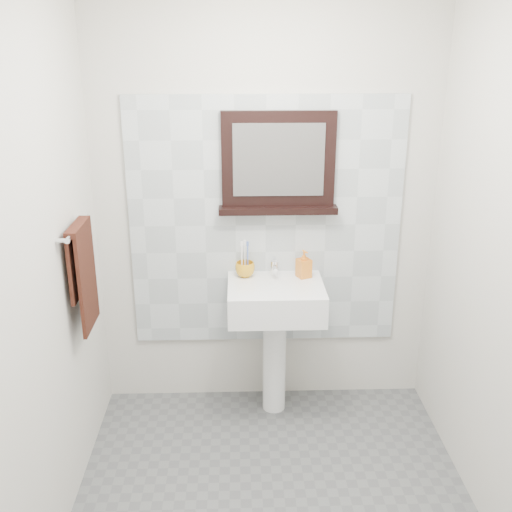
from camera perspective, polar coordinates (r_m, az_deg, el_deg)
The scene contains 11 objects.
back_wall at distance 3.52m, azimuth 0.92°, elevation 4.60°, with size 2.00×0.01×2.50m, color beige.
front_wall at distance 1.53m, azimuth 5.10°, elevation -17.92°, with size 2.00×0.01×2.50m, color beige.
left_wall at distance 2.61m, azimuth -20.32°, elevation -2.29°, with size 0.01×2.20×2.50m, color beige.
splashback at distance 3.54m, azimuth 0.92°, elevation 2.99°, with size 1.60×0.02×1.50m, color #B4BEC3.
pedestal_sink at distance 3.51m, azimuth 1.86°, elevation -5.44°, with size 0.55×0.44×0.96m.
toothbrush_cup at distance 3.53m, azimuth -1.06°, elevation -1.28°, with size 0.11×0.11×0.09m, color orange.
toothbrushes at distance 3.50m, azimuth -1.08°, elevation -0.09°, with size 0.05×0.04×0.21m.
soap_dispenser at distance 3.52m, azimuth 4.58°, elevation -0.75°, with size 0.07×0.08×0.17m, color #D35018.
framed_mirror at distance 3.43m, azimuth 2.14°, elevation 8.65°, with size 0.68×0.11×0.58m.
towel_bar at distance 3.04m, azimuth -16.69°, elevation 2.57°, with size 0.07×0.40×0.03m.
hand_towel at distance 3.10m, azimuth -16.18°, elevation -1.13°, with size 0.06×0.30×0.55m.
Camera 1 is at (-0.17, -2.29, 2.19)m, focal length 42.00 mm.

